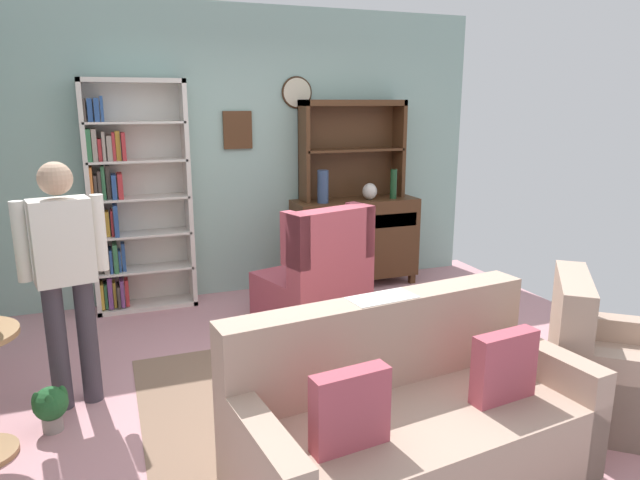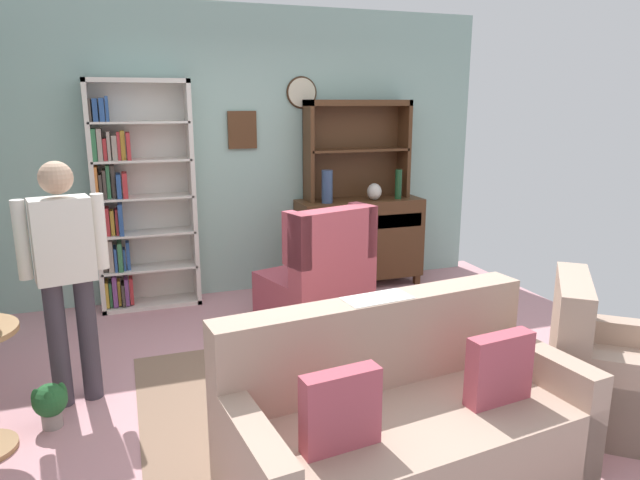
{
  "view_description": "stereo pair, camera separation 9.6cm",
  "coord_description": "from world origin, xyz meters",
  "px_view_note": "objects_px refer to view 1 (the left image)",
  "views": [
    {
      "loc": [
        -1.28,
        -3.46,
        1.9
      ],
      "look_at": [
        0.1,
        0.2,
        0.95
      ],
      "focal_mm": 32.06,
      "sensor_mm": 36.0,
      "label": 1
    },
    {
      "loc": [
        -1.19,
        -3.5,
        1.9
      ],
      "look_at": [
        0.1,
        0.2,
        0.95
      ],
      "focal_mm": 32.06,
      "sensor_mm": 36.0,
      "label": 2
    }
  ],
  "objects_px": {
    "vase_round": "(370,191)",
    "person_reading": "(65,269)",
    "sideboard_hutch": "(352,136)",
    "potted_plant_small": "(51,406)",
    "couch_floral": "(409,423)",
    "sideboard": "(355,238)",
    "bottle_wine": "(393,184)",
    "bookshelf": "(130,199)",
    "wingback_chair": "(317,281)",
    "armchair_floral": "(611,374)",
    "vase_tall": "(323,187)"
  },
  "relations": [
    {
      "from": "sideboard",
      "to": "couch_floral",
      "type": "relative_size",
      "value": 0.69
    },
    {
      "from": "sideboard",
      "to": "vase_round",
      "type": "xyz_separation_m",
      "value": [
        0.13,
        -0.07,
        0.5
      ]
    },
    {
      "from": "couch_floral",
      "to": "person_reading",
      "type": "xyz_separation_m",
      "value": [
        -1.62,
        1.41,
        0.59
      ]
    },
    {
      "from": "vase_round",
      "to": "person_reading",
      "type": "xyz_separation_m",
      "value": [
        -2.81,
        -1.57,
        -0.1
      ]
    },
    {
      "from": "vase_round",
      "to": "person_reading",
      "type": "distance_m",
      "value": 3.22
    },
    {
      "from": "vase_tall",
      "to": "bookshelf",
      "type": "bearing_deg",
      "value": 174.83
    },
    {
      "from": "sideboard_hutch",
      "to": "couch_floral",
      "type": "distance_m",
      "value": 3.56
    },
    {
      "from": "vase_tall",
      "to": "vase_round",
      "type": "relative_size",
      "value": 1.92
    },
    {
      "from": "bookshelf",
      "to": "sideboard",
      "type": "relative_size",
      "value": 1.62
    },
    {
      "from": "sideboard",
      "to": "sideboard_hutch",
      "type": "xyz_separation_m",
      "value": [
        0.0,
        0.11,
        1.05
      ]
    },
    {
      "from": "sideboard_hutch",
      "to": "potted_plant_small",
      "type": "relative_size",
      "value": 3.99
    },
    {
      "from": "bottle_wine",
      "to": "potted_plant_small",
      "type": "relative_size",
      "value": 1.11
    },
    {
      "from": "sideboard",
      "to": "armchair_floral",
      "type": "height_order",
      "value": "sideboard"
    },
    {
      "from": "bottle_wine",
      "to": "couch_floral",
      "type": "height_order",
      "value": "bottle_wine"
    },
    {
      "from": "sideboard",
      "to": "couch_floral",
      "type": "distance_m",
      "value": 3.24
    },
    {
      "from": "sideboard_hutch",
      "to": "vase_round",
      "type": "distance_m",
      "value": 0.6
    },
    {
      "from": "bookshelf",
      "to": "vase_round",
      "type": "relative_size",
      "value": 12.35
    },
    {
      "from": "armchair_floral",
      "to": "person_reading",
      "type": "relative_size",
      "value": 0.69
    },
    {
      "from": "sideboard_hutch",
      "to": "couch_floral",
      "type": "height_order",
      "value": "sideboard_hutch"
    },
    {
      "from": "sideboard",
      "to": "sideboard_hutch",
      "type": "height_order",
      "value": "sideboard_hutch"
    },
    {
      "from": "vase_tall",
      "to": "sideboard_hutch",
      "type": "bearing_deg",
      "value": 25.89
    },
    {
      "from": "sideboard_hutch",
      "to": "armchair_floral",
      "type": "xyz_separation_m",
      "value": [
        0.38,
        -3.08,
        -1.27
      ]
    },
    {
      "from": "vase_tall",
      "to": "potted_plant_small",
      "type": "xyz_separation_m",
      "value": [
        -2.42,
        -1.85,
        -0.92
      ]
    },
    {
      "from": "bottle_wine",
      "to": "person_reading",
      "type": "relative_size",
      "value": 0.2
    },
    {
      "from": "armchair_floral",
      "to": "person_reading",
      "type": "xyz_separation_m",
      "value": [
        -3.06,
        1.33,
        0.62
      ]
    },
    {
      "from": "bottle_wine",
      "to": "vase_tall",
      "type": "bearing_deg",
      "value": 179.34
    },
    {
      "from": "sideboard",
      "to": "potted_plant_small",
      "type": "distance_m",
      "value": 3.43
    },
    {
      "from": "vase_tall",
      "to": "wingback_chair",
      "type": "xyz_separation_m",
      "value": [
        -0.36,
        -0.81,
        -0.7
      ]
    },
    {
      "from": "vase_tall",
      "to": "armchair_floral",
      "type": "relative_size",
      "value": 0.3
    },
    {
      "from": "vase_tall",
      "to": "person_reading",
      "type": "bearing_deg",
      "value": -145.7
    },
    {
      "from": "bookshelf",
      "to": "sideboard_hutch",
      "type": "relative_size",
      "value": 1.91
    },
    {
      "from": "armchair_floral",
      "to": "person_reading",
      "type": "bearing_deg",
      "value": 156.44
    },
    {
      "from": "bookshelf",
      "to": "vase_tall",
      "type": "relative_size",
      "value": 6.44
    },
    {
      "from": "wingback_chair",
      "to": "person_reading",
      "type": "distance_m",
      "value": 2.13
    },
    {
      "from": "sideboard",
      "to": "potted_plant_small",
      "type": "relative_size",
      "value": 4.72
    },
    {
      "from": "bookshelf",
      "to": "sideboard",
      "type": "height_order",
      "value": "bookshelf"
    },
    {
      "from": "vase_tall",
      "to": "wingback_chair",
      "type": "distance_m",
      "value": 1.13
    },
    {
      "from": "couch_floral",
      "to": "potted_plant_small",
      "type": "distance_m",
      "value": 2.09
    },
    {
      "from": "vase_round",
      "to": "wingback_chair",
      "type": "height_order",
      "value": "vase_round"
    },
    {
      "from": "potted_plant_small",
      "to": "vase_tall",
      "type": "bearing_deg",
      "value": 37.37
    },
    {
      "from": "vase_tall",
      "to": "wingback_chair",
      "type": "height_order",
      "value": "vase_tall"
    },
    {
      "from": "couch_floral",
      "to": "potted_plant_small",
      "type": "bearing_deg",
      "value": 147.26
    },
    {
      "from": "sideboard",
      "to": "bookshelf",
      "type": "bearing_deg",
      "value": 177.82
    },
    {
      "from": "wingback_chair",
      "to": "vase_round",
      "type": "bearing_deg",
      "value": 42.78
    },
    {
      "from": "bookshelf",
      "to": "vase_tall",
      "type": "xyz_separation_m",
      "value": [
        1.81,
        -0.16,
        0.04
      ]
    },
    {
      "from": "vase_tall",
      "to": "person_reading",
      "type": "height_order",
      "value": "person_reading"
    },
    {
      "from": "wingback_chair",
      "to": "potted_plant_small",
      "type": "relative_size",
      "value": 3.81
    },
    {
      "from": "sideboard",
      "to": "wingback_chair",
      "type": "distance_m",
      "value": 1.17
    },
    {
      "from": "vase_tall",
      "to": "bottle_wine",
      "type": "relative_size",
      "value": 1.07
    },
    {
      "from": "vase_round",
      "to": "bottle_wine",
      "type": "relative_size",
      "value": 0.56
    }
  ]
}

